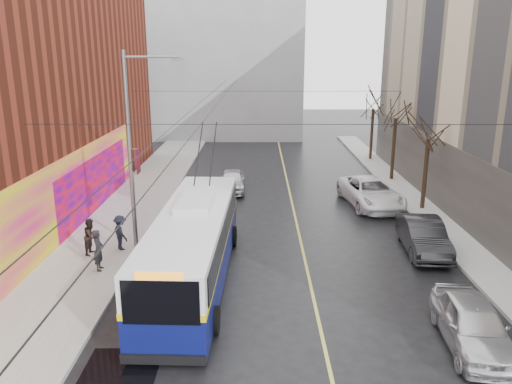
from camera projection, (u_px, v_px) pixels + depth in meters
sidewalk_left at (112, 232)px, 25.33m from camera, size 4.00×60.00×0.15m
sidewalk_right at (447, 233)px, 25.26m from camera, size 2.00×60.00×0.15m
lane_line at (296, 221)px, 27.24m from camera, size 0.12×50.00×0.01m
building_far at (209, 51)px, 54.69m from camera, size 20.50×12.10×18.00m
streetlight_pole at (133, 147)px, 22.11m from camera, size 2.65×0.60×9.00m
catenary_wires at (221, 104)px, 26.32m from camera, size 18.00×60.00×0.22m
tree_near at (430, 125)px, 27.79m from camera, size 3.20×3.20×6.40m
tree_mid at (397, 107)px, 34.46m from camera, size 3.20×3.20×6.68m
tree_far at (374, 100)px, 41.23m from camera, size 3.20×3.20×6.57m
puddle at (116, 382)px, 13.93m from camera, size 2.17×3.26×0.01m
pigeons_flying at (211, 94)px, 21.63m from camera, size 5.01×2.17×1.91m
trolleybus at (193, 245)px, 19.67m from camera, size 3.06×11.96×5.63m
parked_car_a at (473, 324)px, 15.46m from camera, size 2.11×4.57×1.52m
parked_car_b at (423, 236)px, 22.84m from camera, size 1.94×4.80×1.55m
parked_car_c at (371, 192)px, 29.80m from camera, size 3.53×6.24×1.65m
following_car at (232, 181)px, 33.01m from camera, size 1.74×4.17×1.41m
pedestrian_a at (98, 250)px, 20.54m from camera, size 0.49×0.68×1.76m
pedestrian_b at (91, 236)px, 22.23m from camera, size 0.75×0.89×1.65m
pedestrian_c at (121, 233)px, 22.72m from camera, size 1.13×1.20×1.63m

